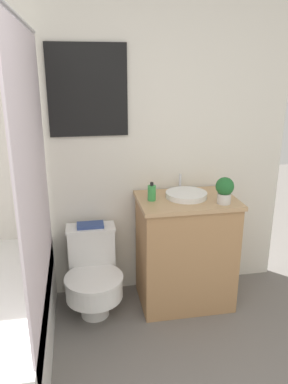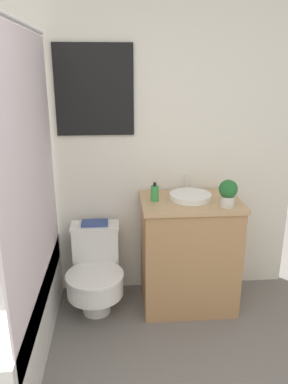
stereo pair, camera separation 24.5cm
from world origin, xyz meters
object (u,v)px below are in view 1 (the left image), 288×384
at_px(sink, 186,195).
at_px(potted_plant, 225,189).
at_px(book_on_tank, 90,225).
at_px(toilet, 93,274).
at_px(soap_bottle, 152,193).

height_order(sink, potted_plant, potted_plant).
distance_m(sink, book_on_tank, 0.75).
height_order(toilet, potted_plant, potted_plant).
bearing_deg(sink, toilet, -177.44).
relative_size(sink, soap_bottle, 2.50).
height_order(sink, book_on_tank, sink).
bearing_deg(soap_bottle, toilet, -178.36).
bearing_deg(sink, potted_plant, -38.07).
distance_m(sink, potted_plant, 0.29).
xyz_separation_m(soap_bottle, potted_plant, (0.48, -0.15, 0.05)).
xyz_separation_m(toilet, sink, (0.70, 0.03, 0.56)).
bearing_deg(book_on_tank, sink, -8.83).
distance_m(sink, soap_bottle, 0.26).
bearing_deg(sink, book_on_tank, 171.17).
relative_size(toilet, sink, 1.86).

